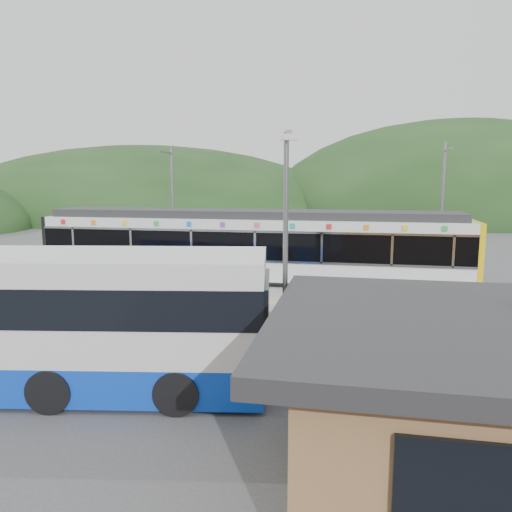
# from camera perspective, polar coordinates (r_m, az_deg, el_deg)

# --- Properties ---
(ground) EXTENTS (120.00, 120.00, 0.00)m
(ground) POSITION_cam_1_polar(r_m,az_deg,el_deg) (18.35, 2.07, -7.79)
(ground) COLOR #4C4C4F
(ground) RESTS_ON ground
(hills) EXTENTS (146.00, 149.00, 26.00)m
(hills) POSITION_cam_1_polar(r_m,az_deg,el_deg) (23.52, 19.30, -4.57)
(hills) COLOR #1E3D19
(hills) RESTS_ON ground
(platform) EXTENTS (26.00, 3.20, 0.30)m
(platform) POSITION_cam_1_polar(r_m,az_deg,el_deg) (21.47, 3.46, -4.92)
(platform) COLOR #9E9E99
(platform) RESTS_ON ground
(yellow_line) EXTENTS (26.00, 0.10, 0.01)m
(yellow_line) POSITION_cam_1_polar(r_m,az_deg,el_deg) (20.18, 2.97, -5.36)
(yellow_line) COLOR yellow
(yellow_line) RESTS_ON platform
(train) EXTENTS (20.44, 3.01, 3.74)m
(train) POSITION_cam_1_polar(r_m,az_deg,el_deg) (24.08, -0.56, 1.24)
(train) COLOR black
(train) RESTS_ON ground
(catenary_mast_west) EXTENTS (0.18, 1.80, 7.00)m
(catenary_mast_west) POSITION_cam_1_polar(r_m,az_deg,el_deg) (27.75, -9.52, 5.41)
(catenary_mast_west) COLOR slate
(catenary_mast_west) RESTS_ON ground
(catenary_mast_east) EXTENTS (0.18, 1.80, 7.00)m
(catenary_mast_east) POSITION_cam_1_polar(r_m,az_deg,el_deg) (26.33, 20.46, 4.80)
(catenary_mast_east) COLOR slate
(catenary_mast_east) RESTS_ON ground
(bus) EXTENTS (12.95, 4.88, 3.45)m
(bus) POSITION_cam_1_polar(r_m,az_deg,el_deg) (13.95, -26.14, -6.99)
(bus) COLOR blue
(bus) RESTS_ON ground
(lamp_post) EXTENTS (0.38, 1.12, 6.28)m
(lamp_post) POSITION_cam_1_polar(r_m,az_deg,el_deg) (11.42, 3.30, 1.24)
(lamp_post) COLOR slate
(lamp_post) RESTS_ON ground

